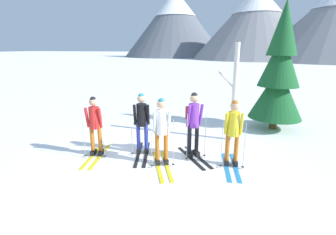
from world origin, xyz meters
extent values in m
plane|color=white|center=(0.00, 0.00, 0.00)|extent=(400.00, 400.00, 0.00)
cube|color=yellow|center=(-1.55, -0.38, 0.01)|extent=(0.46, 1.64, 0.02)
cube|color=yellow|center=(-1.77, -0.43, 0.01)|extent=(0.46, 1.64, 0.02)
cube|color=black|center=(-1.58, -0.29, 0.08)|extent=(0.16, 0.28, 0.12)
cylinder|color=#B76019|center=(-1.58, -0.29, 0.52)|extent=(0.11, 0.11, 0.79)
cube|color=black|center=(-1.79, -0.34, 0.08)|extent=(0.16, 0.28, 0.12)
cylinder|color=#B76019|center=(-1.79, -0.34, 0.52)|extent=(0.11, 0.11, 0.79)
cylinder|color=red|center=(-1.68, -0.31, 1.09)|extent=(0.28, 0.28, 0.59)
sphere|color=tan|center=(-1.68, -0.31, 1.52)|extent=(0.21, 0.21, 0.21)
sphere|color=black|center=(-1.68, -0.31, 1.59)|extent=(0.16, 0.16, 0.16)
cylinder|color=red|center=(-1.50, -0.33, 1.10)|extent=(0.12, 0.21, 0.56)
cylinder|color=red|center=(-1.85, -0.41, 1.10)|extent=(0.12, 0.21, 0.56)
cylinder|color=#A5A5AD|center=(-1.38, -0.43, 0.59)|extent=(0.02, 0.02, 1.19)
cylinder|color=black|center=(-1.38, -0.43, 0.06)|extent=(0.07, 0.07, 0.01)
cylinder|color=#A5A5AD|center=(-1.91, -0.55, 0.59)|extent=(0.02, 0.02, 1.19)
cylinder|color=black|center=(-1.91, -0.55, 0.06)|extent=(0.07, 0.07, 0.01)
cube|color=black|center=(-0.39, 0.15, 0.01)|extent=(0.60, 1.68, 0.02)
cube|color=black|center=(-0.60, 0.08, 0.01)|extent=(0.60, 1.68, 0.02)
cube|color=black|center=(-0.42, 0.24, 0.08)|extent=(0.18, 0.28, 0.12)
cylinder|color=#2D389E|center=(-0.42, 0.24, 0.53)|extent=(0.11, 0.11, 0.82)
cube|color=black|center=(-0.63, 0.18, 0.08)|extent=(0.18, 0.28, 0.12)
cylinder|color=#2D389E|center=(-0.63, 0.18, 0.53)|extent=(0.11, 0.11, 0.82)
cylinder|color=black|center=(-0.53, 0.21, 1.13)|extent=(0.28, 0.28, 0.61)
sphere|color=tan|center=(-0.53, 0.21, 1.58)|extent=(0.22, 0.22, 0.22)
sphere|color=#1E6B7A|center=(-0.53, 0.21, 1.65)|extent=(0.17, 0.17, 0.17)
cylinder|color=black|center=(-0.34, 0.21, 1.14)|extent=(0.14, 0.21, 0.58)
cylinder|color=black|center=(-0.68, 0.10, 1.14)|extent=(0.14, 0.21, 0.58)
cylinder|color=#A5A5AD|center=(-0.22, 0.12, 0.61)|extent=(0.02, 0.02, 1.23)
cylinder|color=black|center=(-0.22, 0.12, 0.06)|extent=(0.07, 0.07, 0.01)
cylinder|color=#A5A5AD|center=(-0.73, -0.04, 0.61)|extent=(0.02, 0.02, 1.23)
cylinder|color=black|center=(-0.73, -0.04, 0.06)|extent=(0.07, 0.07, 0.01)
cube|color=yellow|center=(0.36, -0.36, 0.01)|extent=(0.85, 1.63, 0.02)
cube|color=yellow|center=(0.17, -0.46, 0.01)|extent=(0.85, 1.63, 0.02)
cube|color=black|center=(0.32, -0.27, 0.08)|extent=(0.21, 0.28, 0.12)
cylinder|color=#B76019|center=(0.32, -0.27, 0.53)|extent=(0.11, 0.11, 0.82)
cube|color=black|center=(0.12, -0.37, 0.08)|extent=(0.21, 0.28, 0.12)
cylinder|color=#B76019|center=(0.12, -0.37, 0.53)|extent=(0.11, 0.11, 0.82)
cylinder|color=white|center=(0.22, -0.32, 1.13)|extent=(0.28, 0.28, 0.62)
sphere|color=tan|center=(0.22, -0.32, 1.59)|extent=(0.22, 0.22, 0.22)
sphere|color=#1E6B7A|center=(0.22, -0.32, 1.65)|extent=(0.17, 0.17, 0.17)
cylinder|color=white|center=(0.41, -0.30, 1.15)|extent=(0.16, 0.21, 0.59)
cylinder|color=white|center=(0.09, -0.45, 1.15)|extent=(0.16, 0.21, 0.59)
cylinder|color=#A5A5AD|center=(0.54, -0.36, 0.62)|extent=(0.02, 0.02, 1.24)
cylinder|color=black|center=(0.54, -0.36, 0.06)|extent=(0.07, 0.07, 0.01)
cylinder|color=#A5A5AD|center=(0.06, -0.60, 0.62)|extent=(0.02, 0.02, 1.24)
cylinder|color=black|center=(0.06, -0.60, 0.06)|extent=(0.07, 0.07, 0.01)
cube|color=#99661E|center=(0.15, -0.17, 1.16)|extent=(0.30, 0.26, 0.36)
cube|color=black|center=(1.04, 0.38, 0.01)|extent=(1.03, 1.28, 0.02)
cube|color=black|center=(0.87, 0.24, 0.01)|extent=(1.03, 1.28, 0.02)
cube|color=black|center=(0.98, 0.46, 0.08)|extent=(0.25, 0.27, 0.12)
cylinder|color=black|center=(0.98, 0.46, 0.55)|extent=(0.11, 0.11, 0.85)
cube|color=black|center=(0.80, 0.32, 0.08)|extent=(0.25, 0.27, 0.12)
cylinder|color=black|center=(0.80, 0.32, 0.55)|extent=(0.11, 0.11, 0.85)
cylinder|color=purple|center=(0.89, 0.39, 1.17)|extent=(0.28, 0.28, 0.64)
sphere|color=tan|center=(0.89, 0.39, 1.64)|extent=(0.23, 0.23, 0.23)
sphere|color=black|center=(0.89, 0.39, 1.71)|extent=(0.17, 0.17, 0.17)
cylinder|color=purple|center=(1.07, 0.45, 1.19)|extent=(0.19, 0.21, 0.61)
cylinder|color=purple|center=(0.79, 0.23, 1.19)|extent=(0.19, 0.21, 0.61)
cylinder|color=#A5A5AD|center=(1.22, 0.41, 0.64)|extent=(0.02, 0.02, 1.28)
cylinder|color=black|center=(1.22, 0.41, 0.06)|extent=(0.07, 0.07, 0.01)
cylinder|color=#A5A5AD|center=(0.79, 0.08, 0.64)|extent=(0.02, 0.02, 1.28)
cylinder|color=black|center=(0.79, 0.08, 0.06)|extent=(0.07, 0.07, 0.01)
cube|color=maroon|center=(0.79, 0.52, 1.20)|extent=(0.30, 0.29, 0.36)
cube|color=#1E84D1|center=(2.06, 0.05, 0.01)|extent=(0.37, 1.59, 0.02)
cube|color=#1E84D1|center=(1.84, 0.01, 0.01)|extent=(0.37, 1.59, 0.02)
cube|color=black|center=(2.04, 0.15, 0.08)|extent=(0.15, 0.28, 0.12)
cylinder|color=#B76019|center=(2.04, 0.15, 0.52)|extent=(0.11, 0.11, 0.81)
cube|color=black|center=(1.82, 0.11, 0.08)|extent=(0.15, 0.28, 0.12)
cylinder|color=#B76019|center=(1.82, 0.11, 0.52)|extent=(0.11, 0.11, 0.81)
cylinder|color=yellow|center=(1.93, 0.13, 1.11)|extent=(0.28, 0.28, 0.60)
sphere|color=tan|center=(1.93, 0.13, 1.55)|extent=(0.22, 0.22, 0.22)
sphere|color=#B76019|center=(1.93, 0.13, 1.62)|extent=(0.16, 0.16, 0.16)
cylinder|color=yellow|center=(2.12, 0.10, 1.13)|extent=(0.11, 0.21, 0.58)
cylinder|color=yellow|center=(1.77, 0.04, 1.13)|extent=(0.11, 0.21, 0.58)
cylinder|color=#A5A5AD|center=(2.23, 0.00, 0.60)|extent=(0.02, 0.02, 1.21)
cylinder|color=black|center=(2.23, 0.00, 0.06)|extent=(0.07, 0.07, 0.01)
cylinder|color=#A5A5AD|center=(1.70, -0.09, 0.60)|extent=(0.02, 0.02, 1.21)
cylinder|color=black|center=(1.70, -0.09, 0.06)|extent=(0.07, 0.07, 0.01)
cube|color=black|center=(1.90, 0.30, 1.14)|extent=(0.28, 0.20, 0.36)
cylinder|color=#51381E|center=(3.25, 3.70, 0.43)|extent=(0.27, 0.27, 0.87)
cone|color=#195628|center=(3.25, 3.70, 1.35)|extent=(1.86, 1.86, 1.83)
cone|color=#195628|center=(3.25, 3.70, 2.51)|extent=(1.42, 1.42, 1.83)
cone|color=#195628|center=(3.25, 3.70, 3.57)|extent=(1.01, 1.01, 1.83)
cylinder|color=silver|center=(1.84, 2.06, 1.54)|extent=(0.15, 0.15, 3.07)
cylinder|color=silver|center=(1.54, 2.25, 1.94)|extent=(0.59, 0.47, 0.51)
cylinder|color=silver|center=(1.81, 2.35, 2.42)|extent=(0.09, 0.61, 0.39)
cone|color=slate|center=(-21.84, 80.72, 10.67)|extent=(34.37, 34.37, 21.34)
cone|color=white|center=(-21.84, 80.72, 17.21)|extent=(13.98, 13.98, 8.27)
cone|color=gray|center=(3.76, 67.16, 9.10)|extent=(32.42, 32.42, 18.20)
cone|color=white|center=(3.76, 67.16, 14.81)|extent=(12.68, 12.68, 6.78)
camera|label=1|loc=(2.11, -5.95, 2.90)|focal=26.81mm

